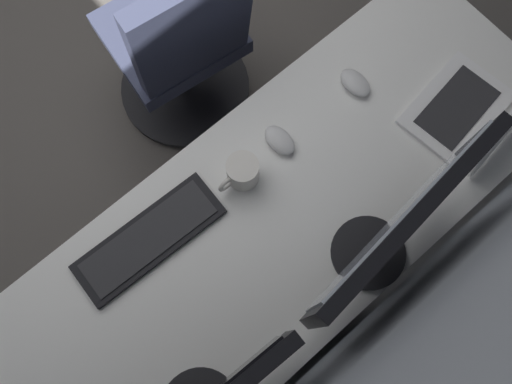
{
  "coord_description": "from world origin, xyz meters",
  "views": [
    {
      "loc": [
        0.41,
        1.77,
        2.12
      ],
      "look_at": [
        0.2,
        1.52,
        0.95
      ],
      "focal_mm": 36.59,
      "sensor_mm": 36.0,
      "label": 1
    }
  ],
  "objects": [
    {
      "name": "coffee_mug",
      "position": [
        0.16,
        1.41,
        0.78
      ],
      "size": [
        0.13,
        0.09,
        0.09
      ],
      "color": "silver",
      "rests_on": "desk"
    },
    {
      "name": "monitor_primary",
      "position": [
        0.04,
        1.79,
        1.0
      ],
      "size": [
        0.53,
        0.2,
        0.47
      ],
      "color": "black",
      "rests_on": "desk"
    },
    {
      "name": "office_chair",
      "position": [
        -0.04,
        0.83,
        0.46
      ],
      "size": [
        0.56,
        0.58,
        0.97
      ],
      "color": "#383D56",
      "rests_on": "ground"
    },
    {
      "name": "drawer_pedestal",
      "position": [
        0.29,
        1.6,
        0.35
      ],
      "size": [
        0.4,
        0.51,
        0.69
      ],
      "color": "white",
      "rests_on": "ground"
    },
    {
      "name": "keyboard_main",
      "position": [
        0.46,
        1.38,
        0.74
      ],
      "size": [
        0.43,
        0.16,
        0.02
      ],
      "color": "black",
      "rests_on": "desk"
    },
    {
      "name": "desk",
      "position": [
        0.2,
        1.57,
        0.66
      ],
      "size": [
        1.87,
        0.65,
        0.73
      ],
      "color": "white",
      "rests_on": "ground"
    },
    {
      "name": "laptop_leftmost",
      "position": [
        -0.45,
        1.71,
        0.78
      ],
      "size": [
        0.33,
        0.3,
        0.21
      ],
      "color": "white",
      "rests_on": "desk"
    },
    {
      "name": "mouse_spare",
      "position": [
        -0.27,
        1.41,
        0.75
      ],
      "size": [
        0.06,
        0.1,
        0.03
      ],
      "primitive_type": "ellipsoid",
      "color": "silver",
      "rests_on": "desk"
    },
    {
      "name": "mouse_main",
      "position": [
        0.01,
        1.4,
        0.75
      ],
      "size": [
        0.06,
        0.1,
        0.03
      ],
      "primitive_type": "ellipsoid",
      "color": "silver",
      "rests_on": "desk"
    }
  ]
}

